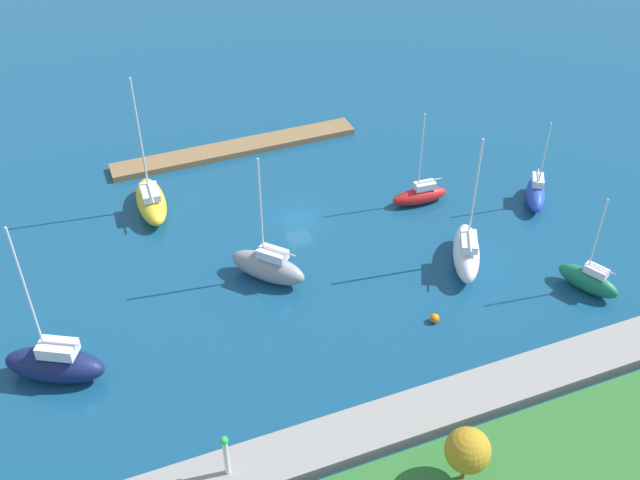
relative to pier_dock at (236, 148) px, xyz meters
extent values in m
plane|color=navy|center=(-2.18, 14.52, -0.34)|extent=(160.00, 160.00, 0.00)
cube|color=olive|center=(0.00, 0.00, 0.00)|extent=(27.81, 2.97, 0.68)
cube|color=gray|center=(-2.18, 41.05, 0.24)|extent=(69.94, 3.98, 1.17)
cylinder|color=silver|center=(12.67, 41.05, 2.43)|extent=(0.36, 0.36, 3.20)
sphere|color=green|center=(12.67, 41.05, 4.28)|extent=(0.56, 0.56, 0.56)
cylinder|color=brown|center=(-1.85, 47.12, 1.73)|extent=(0.29, 0.29, 2.04)
sphere|color=#AD841E|center=(-1.85, 47.12, 3.67)|extent=(3.05, 3.05, 3.05)
ellipsoid|color=white|center=(-13.90, 26.82, 1.08)|extent=(5.69, 8.02, 2.84)
cube|color=silver|center=(-13.62, 27.37, 2.88)|extent=(2.55, 3.15, 0.75)
cylinder|color=silver|center=(-14.08, 26.47, 7.66)|extent=(0.19, 0.19, 10.31)
cylinder|color=silver|center=(-13.35, 27.89, 3.40)|extent=(1.60, 2.90, 0.15)
ellipsoid|color=gray|center=(3.51, 22.01, 0.98)|extent=(6.62, 6.89, 2.63)
cube|color=silver|center=(3.12, 22.44, 2.73)|extent=(2.79, 2.86, 0.87)
cylinder|color=silver|center=(3.76, 21.75, 7.29)|extent=(0.17, 0.17, 10.01)
cylinder|color=silver|center=(2.68, 22.91, 3.31)|extent=(2.25, 2.42, 0.14)
ellipsoid|color=#2347B2|center=(-25.45, 20.87, 0.72)|extent=(4.52, 5.73, 2.13)
cube|color=silver|center=(-25.69, 20.49, 2.17)|extent=(2.00, 2.30, 0.76)
cylinder|color=silver|center=(-25.31, 21.11, 5.46)|extent=(0.13, 0.13, 7.34)
cylinder|color=silver|center=(-25.84, 20.25, 2.69)|extent=(1.17, 1.79, 0.11)
ellipsoid|color=yellow|center=(11.08, 7.96, 0.83)|extent=(3.14, 8.01, 2.35)
cube|color=silver|center=(11.11, 8.59, 2.36)|extent=(1.80, 2.91, 0.71)
cylinder|color=silver|center=(11.06, 7.56, 8.08)|extent=(0.19, 0.19, 12.14)
cylinder|color=silver|center=(11.14, 9.43, 2.87)|extent=(0.32, 3.73, 0.15)
ellipsoid|color=#19724C|center=(-22.12, 33.75, 0.72)|extent=(3.89, 5.74, 2.12)
cube|color=silver|center=(-22.31, 34.16, 2.14)|extent=(1.75, 2.23, 0.73)
cylinder|color=silver|center=(-22.00, 33.50, 5.57)|extent=(0.13, 0.13, 7.57)
cylinder|color=silver|center=(-22.50, 34.55, 2.66)|extent=(1.11, 2.15, 0.11)
ellipsoid|color=red|center=(-14.55, 16.51, 0.49)|extent=(5.99, 2.13, 1.66)
cube|color=silver|center=(-15.03, 16.54, 1.68)|extent=(2.18, 1.19, 0.73)
cylinder|color=silver|center=(-14.26, 16.50, 5.65)|extent=(0.14, 0.14, 8.67)
cylinder|color=silver|center=(-15.53, 16.57, 2.20)|extent=(2.55, 0.26, 0.11)
ellipsoid|color=#141E4C|center=(22.43, 26.99, 1.01)|extent=(8.35, 6.37, 2.69)
cube|color=silver|center=(21.88, 27.30, 2.87)|extent=(3.34, 2.89, 1.03)
cylinder|color=silver|center=(22.78, 26.79, 8.32)|extent=(0.19, 0.19, 11.93)
cylinder|color=silver|center=(21.55, 27.48, 3.54)|extent=(2.54, 1.50, 0.15)
sphere|color=orange|center=(-7.76, 32.39, 0.06)|extent=(0.80, 0.80, 0.80)
camera|label=1|loc=(18.01, 71.40, 44.66)|focal=42.50mm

